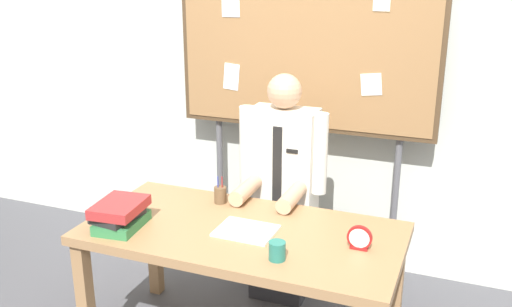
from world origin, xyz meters
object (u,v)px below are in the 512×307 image
object	(u,v)px
open_notebook	(246,231)
desk	(242,244)
bulletin_board	(305,46)
person	(282,197)
coffee_mug	(277,251)
book_stack	(120,215)
desk_clock	(359,239)
pen_holder	(220,195)

from	to	relation	value
open_notebook	desk	bearing A→B (deg)	146.45
bulletin_board	person	bearing A→B (deg)	-89.98
bulletin_board	coffee_mug	size ratio (longest dim) A/B	23.95
person	open_notebook	distance (m)	0.66
book_stack	open_notebook	xyz separation A→B (m)	(0.62, 0.19, -0.07)
desk	open_notebook	xyz separation A→B (m)	(0.03, -0.02, 0.09)
person	open_notebook	world-z (taller)	person
desk	book_stack	distance (m)	0.65
person	book_stack	distance (m)	1.04
desk	desk_clock	size ratio (longest dim) A/B	13.57
open_notebook	desk_clock	size ratio (longest dim) A/B	2.47
bulletin_board	open_notebook	xyz separation A→B (m)	(0.03, -1.05, -0.80)
book_stack	desk_clock	world-z (taller)	book_stack
open_notebook	coffee_mug	world-z (taller)	coffee_mug
book_stack	pen_holder	xyz separation A→B (m)	(0.34, 0.48, -0.02)
person	bulletin_board	xyz separation A→B (m)	(-0.00, 0.40, 0.87)
person	coffee_mug	xyz separation A→B (m)	(0.27, -0.87, 0.11)
desk	book_stack	bearing A→B (deg)	-160.55
desk	bulletin_board	distance (m)	1.36
person	desk_clock	bearing A→B (deg)	-46.14
person	open_notebook	bearing A→B (deg)	-87.36
bulletin_board	coffee_mug	world-z (taller)	bulletin_board
bulletin_board	coffee_mug	distance (m)	1.50
coffee_mug	desk	bearing A→B (deg)	139.53
book_stack	coffee_mug	xyz separation A→B (m)	(0.86, -0.02, -0.03)
desk	coffee_mug	distance (m)	0.38
open_notebook	desk_clock	xyz separation A→B (m)	(0.57, 0.03, 0.05)
person	open_notebook	size ratio (longest dim) A/B	4.84
person	pen_holder	world-z (taller)	person
book_stack	open_notebook	world-z (taller)	book_stack
book_stack	pen_holder	size ratio (longest dim) A/B	1.92
book_stack	coffee_mug	size ratio (longest dim) A/B	3.45
bulletin_board	book_stack	size ratio (longest dim) A/B	6.94
bulletin_board	book_stack	xyz separation A→B (m)	(-0.59, -1.24, -0.73)
desk_clock	coffee_mug	xyz separation A→B (m)	(-0.33, -0.24, -0.01)
bulletin_board	open_notebook	world-z (taller)	bulletin_board
book_stack	desk_clock	distance (m)	1.21
desk_clock	desk	bearing A→B (deg)	-179.34
desk	pen_holder	world-z (taller)	pen_holder
person	desk_clock	world-z (taller)	person
person	pen_holder	xyz separation A→B (m)	(-0.25, -0.36, 0.12)
person	bulletin_board	bearing A→B (deg)	90.02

